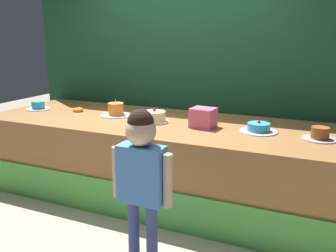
{
  "coord_description": "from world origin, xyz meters",
  "views": [
    {
      "loc": [
        1.61,
        -2.66,
        1.69
      ],
      "look_at": [
        0.24,
        0.39,
        0.85
      ],
      "focal_mm": 38.57,
      "sensor_mm": 36.0,
      "label": 1
    }
  ],
  "objects_px": {
    "donut": "(78,110)",
    "cake_center": "(154,117)",
    "child_figure": "(142,169)",
    "cake_far_right": "(320,134)",
    "cake_right": "(259,128)",
    "pink_box": "(203,118)",
    "cake_left": "(116,110)",
    "cake_far_left": "(38,106)"
  },
  "relations": [
    {
      "from": "cake_center",
      "to": "cake_left",
      "type": "bearing_deg",
      "value": 169.07
    },
    {
      "from": "child_figure",
      "to": "cake_far_right",
      "type": "relative_size",
      "value": 4.2
    },
    {
      "from": "pink_box",
      "to": "child_figure",
      "type": "bearing_deg",
      "value": -92.7
    },
    {
      "from": "pink_box",
      "to": "cake_far_left",
      "type": "height_order",
      "value": "pink_box"
    },
    {
      "from": "cake_center",
      "to": "cake_right",
      "type": "bearing_deg",
      "value": 2.23
    },
    {
      "from": "cake_left",
      "to": "pink_box",
      "type": "bearing_deg",
      "value": -5.55
    },
    {
      "from": "child_figure",
      "to": "donut",
      "type": "distance_m",
      "value": 2.0
    },
    {
      "from": "cake_far_left",
      "to": "cake_left",
      "type": "xyz_separation_m",
      "value": [
        1.06,
        0.07,
        0.02
      ]
    },
    {
      "from": "cake_far_left",
      "to": "cake_left",
      "type": "distance_m",
      "value": 1.06
    },
    {
      "from": "pink_box",
      "to": "cake_far_left",
      "type": "xyz_separation_m",
      "value": [
        -2.11,
        0.03,
        -0.06
      ]
    },
    {
      "from": "child_figure",
      "to": "pink_box",
      "type": "bearing_deg",
      "value": 87.3
    },
    {
      "from": "donut",
      "to": "cake_far_left",
      "type": "distance_m",
      "value": 0.53
    },
    {
      "from": "child_figure",
      "to": "pink_box",
      "type": "distance_m",
      "value": 1.18
    },
    {
      "from": "pink_box",
      "to": "cake_left",
      "type": "xyz_separation_m",
      "value": [
        -1.06,
        0.1,
        -0.03
      ]
    },
    {
      "from": "donut",
      "to": "cake_right",
      "type": "bearing_deg",
      "value": -1.87
    },
    {
      "from": "cake_right",
      "to": "cake_far_right",
      "type": "distance_m",
      "value": 0.53
    },
    {
      "from": "cake_far_left",
      "to": "cake_center",
      "type": "xyz_separation_m",
      "value": [
        1.58,
        -0.03,
        0.02
      ]
    },
    {
      "from": "pink_box",
      "to": "cake_left",
      "type": "distance_m",
      "value": 1.06
    },
    {
      "from": "pink_box",
      "to": "donut",
      "type": "xyz_separation_m",
      "value": [
        -1.58,
        0.11,
        -0.07
      ]
    },
    {
      "from": "donut",
      "to": "cake_left",
      "type": "xyz_separation_m",
      "value": [
        0.53,
        -0.01,
        0.04
      ]
    },
    {
      "from": "pink_box",
      "to": "cake_left",
      "type": "bearing_deg",
      "value": 174.45
    },
    {
      "from": "pink_box",
      "to": "cake_left",
      "type": "height_order",
      "value": "cake_left"
    },
    {
      "from": "cake_far_left",
      "to": "cake_left",
      "type": "bearing_deg",
      "value": 4.0
    },
    {
      "from": "donut",
      "to": "cake_center",
      "type": "relative_size",
      "value": 0.39
    },
    {
      "from": "child_figure",
      "to": "cake_right",
      "type": "xyz_separation_m",
      "value": [
        0.58,
        1.21,
        0.07
      ]
    },
    {
      "from": "child_figure",
      "to": "cake_right",
      "type": "relative_size",
      "value": 3.48
    },
    {
      "from": "cake_far_left",
      "to": "cake_left",
      "type": "relative_size",
      "value": 0.85
    },
    {
      "from": "pink_box",
      "to": "cake_center",
      "type": "relative_size",
      "value": 0.72
    },
    {
      "from": "cake_center",
      "to": "cake_far_right",
      "type": "height_order",
      "value": "cake_center"
    },
    {
      "from": "pink_box",
      "to": "cake_far_right",
      "type": "xyz_separation_m",
      "value": [
        1.06,
        -0.0,
        -0.05
      ]
    },
    {
      "from": "child_figure",
      "to": "donut",
      "type": "bearing_deg",
      "value": 140.05
    },
    {
      "from": "donut",
      "to": "cake_far_left",
      "type": "bearing_deg",
      "value": -171.17
    },
    {
      "from": "cake_center",
      "to": "pink_box",
      "type": "bearing_deg",
      "value": -0.07
    },
    {
      "from": "cake_far_left",
      "to": "cake_right",
      "type": "bearing_deg",
      "value": 0.28
    },
    {
      "from": "cake_left",
      "to": "cake_center",
      "type": "xyz_separation_m",
      "value": [
        0.53,
        -0.1,
        -0.01
      ]
    },
    {
      "from": "donut",
      "to": "cake_center",
      "type": "distance_m",
      "value": 1.06
    },
    {
      "from": "donut",
      "to": "cake_far_right",
      "type": "xyz_separation_m",
      "value": [
        2.64,
        -0.12,
        0.03
      ]
    },
    {
      "from": "pink_box",
      "to": "cake_far_right",
      "type": "relative_size",
      "value": 0.78
    },
    {
      "from": "cake_center",
      "to": "cake_right",
      "type": "distance_m",
      "value": 1.06
    },
    {
      "from": "donut",
      "to": "cake_far_right",
      "type": "relative_size",
      "value": 0.42
    },
    {
      "from": "donut",
      "to": "cake_far_right",
      "type": "bearing_deg",
      "value": -2.5
    },
    {
      "from": "donut",
      "to": "cake_right",
      "type": "height_order",
      "value": "cake_right"
    }
  ]
}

